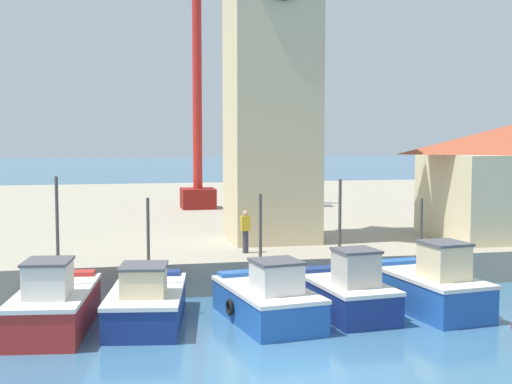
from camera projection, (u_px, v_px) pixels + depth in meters
name	position (u px, v px, depth m)	size (l,w,h in m)	color
ground_plane	(296.00, 375.00, 16.96)	(300.00, 300.00, 0.00)	#386689
quay_wharf	(178.00, 215.00, 44.68)	(120.00, 40.00, 1.20)	#9E937F
fishing_boat_far_left	(54.00, 305.00, 20.74)	(2.64, 5.05, 4.47)	#AD2823
fishing_boat_left_outer	(147.00, 301.00, 21.54)	(2.87, 5.07, 3.76)	navy
fishing_boat_left_inner	(267.00, 300.00, 21.67)	(2.81, 4.80, 3.87)	#2356A8
fishing_boat_mid_left	(347.00, 292.00, 22.47)	(2.41, 4.27, 4.28)	navy
fishing_boat_center	(431.00, 287.00, 22.92)	(2.60, 4.72, 3.62)	#2356A8
clock_tower	(271.00, 45.00, 29.61)	(4.06, 4.06, 17.19)	beige
port_crane_far	(194.00, 84.00, 42.65)	(4.50, 9.67, 20.17)	maroon
dock_worker_near_tower	(246.00, 231.00, 27.01)	(0.34, 0.22, 1.62)	#33333D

